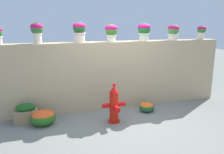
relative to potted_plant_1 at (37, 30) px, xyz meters
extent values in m
plane|color=slate|center=(1.74, -0.93, -1.98)|extent=(24.00, 24.00, 0.00)
cube|color=tan|center=(1.74, -0.02, -1.14)|extent=(5.82, 0.38, 1.68)
cylinder|color=beige|center=(0.00, 0.00, -0.19)|extent=(0.17, 0.17, 0.23)
cylinder|color=beige|center=(0.00, 0.00, -0.09)|extent=(0.20, 0.20, 0.03)
sphere|color=#34622E|center=(0.00, 0.00, 0.02)|extent=(0.28, 0.28, 0.28)
ellipsoid|color=#CE195F|center=(0.00, 0.00, 0.07)|extent=(0.29, 0.29, 0.15)
cylinder|color=beige|center=(0.93, -0.02, -0.18)|extent=(0.24, 0.24, 0.23)
cylinder|color=beige|center=(0.93, -0.02, -0.09)|extent=(0.29, 0.29, 0.03)
sphere|color=#255824|center=(0.93, -0.02, 0.03)|extent=(0.29, 0.29, 0.29)
ellipsoid|color=#CC186D|center=(0.93, -0.02, 0.08)|extent=(0.30, 0.30, 0.16)
cylinder|color=silver|center=(1.72, -0.01, -0.22)|extent=(0.21, 0.21, 0.16)
cylinder|color=silver|center=(1.72, -0.01, -0.15)|extent=(0.24, 0.24, 0.03)
sphere|color=#377523|center=(1.72, -0.01, -0.03)|extent=(0.30, 0.30, 0.30)
ellipsoid|color=#CA1265|center=(1.72, -0.01, 0.02)|extent=(0.31, 0.31, 0.16)
cylinder|color=silver|center=(2.56, -0.05, -0.20)|extent=(0.23, 0.23, 0.19)
cylinder|color=silver|center=(2.56, -0.05, -0.12)|extent=(0.27, 0.27, 0.03)
sphere|color=#1D6526|center=(2.56, -0.05, -0.01)|extent=(0.31, 0.31, 0.31)
ellipsoid|color=#CE136C|center=(2.56, -0.05, 0.05)|extent=(0.32, 0.32, 0.17)
cylinder|color=beige|center=(3.40, -0.05, -0.22)|extent=(0.25, 0.25, 0.17)
cylinder|color=beige|center=(3.40, -0.05, -0.15)|extent=(0.29, 0.29, 0.03)
sphere|color=#428432|center=(3.40, -0.05, -0.04)|extent=(0.29, 0.29, 0.29)
ellipsoid|color=#C81660|center=(3.40, -0.05, 0.01)|extent=(0.30, 0.30, 0.16)
cylinder|color=silver|center=(4.29, -0.01, -0.21)|extent=(0.18, 0.18, 0.19)
cylinder|color=silver|center=(4.29, -0.01, -0.13)|extent=(0.21, 0.21, 0.03)
sphere|color=#2E722D|center=(4.29, -0.01, -0.04)|extent=(0.23, 0.23, 0.23)
ellipsoid|color=#CA1862|center=(4.29, -0.01, 0.00)|extent=(0.24, 0.24, 0.13)
cylinder|color=red|center=(1.50, -0.94, -1.96)|extent=(0.26, 0.26, 0.03)
cylinder|color=red|center=(1.50, -0.94, -1.64)|extent=(0.19, 0.19, 0.68)
cone|color=red|center=(1.50, -0.94, -1.23)|extent=(0.20, 0.20, 0.13)
cylinder|color=red|center=(1.50, -0.94, -1.14)|extent=(0.07, 0.07, 0.05)
cylinder|color=red|center=(1.32, -0.94, -1.58)|extent=(0.16, 0.09, 0.09)
cylinder|color=red|center=(1.67, -0.94, -1.58)|extent=(0.16, 0.09, 0.09)
cylinder|color=red|center=(1.50, -1.12, -1.62)|extent=(0.12, 0.18, 0.12)
ellipsoid|color=#225A2C|center=(2.44, -0.61, -1.87)|extent=(0.37, 0.33, 0.23)
ellipsoid|color=orange|center=(2.44, -0.61, -1.82)|extent=(0.33, 0.30, 0.13)
ellipsoid|color=#28651E|center=(0.00, -0.64, -1.83)|extent=(0.54, 0.48, 0.33)
ellipsoid|color=#EB5420|center=(0.00, -0.64, -1.75)|extent=(0.48, 0.43, 0.18)
cube|color=#8F7552|center=(-0.35, -0.44, -1.83)|extent=(0.49, 0.28, 0.29)
ellipsoid|color=#1A521C|center=(-0.35, -0.44, -1.63)|extent=(0.42, 0.24, 0.18)
camera|label=1|loc=(0.08, -5.46, 0.18)|focal=37.02mm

